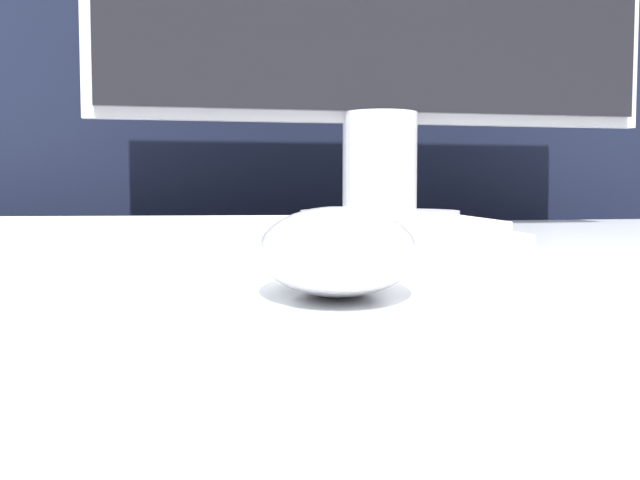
% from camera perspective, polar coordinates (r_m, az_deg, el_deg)
% --- Properties ---
extents(partition_panel, '(5.00, 0.03, 1.37)m').
position_cam_1_polar(partition_panel, '(1.09, -10.60, -0.55)').
color(partition_panel, black).
rests_on(partition_panel, ground_plane).
extents(computer_mouse_near, '(0.09, 0.13, 0.04)m').
position_cam_1_polar(computer_mouse_near, '(0.33, 1.31, -0.77)').
color(computer_mouse_near, white).
rests_on(computer_mouse_near, desk).
extents(keyboard, '(0.42, 0.18, 0.02)m').
position_cam_1_polar(keyboard, '(0.53, -7.74, 0.26)').
color(keyboard, silver).
rests_on(keyboard, desk).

